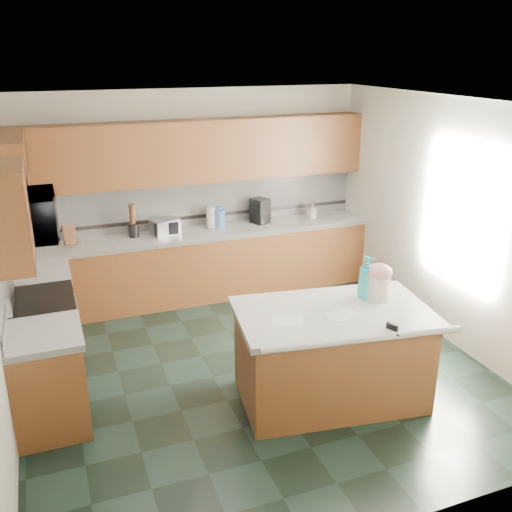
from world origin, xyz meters
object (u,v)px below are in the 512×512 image
island_top (334,314)px  soap_bottle_island (366,277)px  island_base (331,358)px  treat_jar (378,287)px  knife_block (69,235)px  coffee_maker (260,211)px  toaster_oven (165,227)px

island_top → soap_bottle_island: (0.42, 0.16, 0.24)m
island_base → treat_jar: 0.80m
island_top → treat_jar: size_ratio=7.51×
island_base → treat_jar: treat_jar is taller
treat_jar → soap_bottle_island: (-0.10, 0.06, 0.09)m
knife_block → island_base: bearing=-61.8°
island_top → coffee_maker: coffee_maker is taller
treat_jar → toaster_oven: bearing=113.5°
treat_jar → coffee_maker: (-0.14, 2.73, 0.05)m
island_base → coffee_maker: size_ratio=4.89×
island_base → coffee_maker: bearing=90.4°
island_base → coffee_maker: (0.38, 2.82, 0.66)m
treat_jar → knife_block: bearing=129.3°
coffee_maker → soap_bottle_island: bearing=-112.2°
soap_bottle_island → coffee_maker: 2.67m
island_base → island_top: bearing=8.1°
treat_jar → soap_bottle_island: soap_bottle_island is taller
knife_block → coffee_maker: 2.49m
soap_bottle_island → toaster_oven: soap_bottle_island is taller
treat_jar → coffee_maker: size_ratio=0.69×
island_base → island_top: size_ratio=0.94×
coffee_maker → toaster_oven: bearing=158.1°
island_base → soap_bottle_island: bearing=28.6°
soap_bottle_island → knife_block: soap_bottle_island is taller
soap_bottle_island → knife_block: bearing=109.9°
treat_jar → knife_block: 3.76m
treat_jar → knife_block: knife_block is taller
island_top → knife_block: knife_block is taller
knife_block → coffee_maker: (2.49, 0.03, 0.05)m
island_base → toaster_oven: size_ratio=4.86×
island_base → toaster_oven: bearing=116.7°
island_base → island_top: 0.46m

